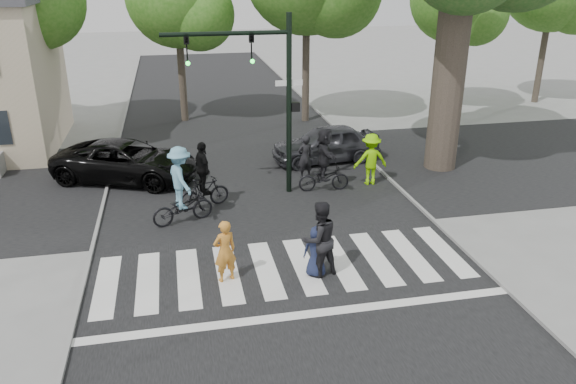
% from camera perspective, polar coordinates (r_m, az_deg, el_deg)
% --- Properties ---
extents(ground, '(120.00, 120.00, 0.00)m').
position_cam_1_polar(ground, '(13.97, 0.51, -9.66)').
color(ground, gray).
rests_on(ground, ground).
extents(road_stem, '(10.00, 70.00, 0.01)m').
position_cam_1_polar(road_stem, '(18.34, -2.80, -1.58)').
color(road_stem, black).
rests_on(road_stem, ground).
extents(road_cross, '(70.00, 10.00, 0.01)m').
position_cam_1_polar(road_cross, '(21.10, -4.10, 1.63)').
color(road_cross, black).
rests_on(road_cross, ground).
extents(curb_left, '(0.10, 70.00, 0.10)m').
position_cam_1_polar(curb_left, '(18.32, -18.62, -2.66)').
color(curb_left, gray).
rests_on(curb_left, ground).
extents(curb_right, '(0.10, 70.00, 0.10)m').
position_cam_1_polar(curb_right, '(19.67, 11.87, -0.22)').
color(curb_right, gray).
rests_on(curb_right, ground).
extents(crosswalk, '(10.00, 3.85, 0.01)m').
position_cam_1_polar(crosswalk, '(14.53, -0.05, -8.29)').
color(crosswalk, silver).
rests_on(crosswalk, ground).
extents(traffic_signal, '(4.45, 0.29, 6.00)m').
position_cam_1_polar(traffic_signal, '(18.37, -2.53, 11.22)').
color(traffic_signal, black).
rests_on(traffic_signal, ground).
extents(bg_tree_2, '(5.04, 4.80, 8.40)m').
position_cam_1_polar(bg_tree_2, '(28.29, -10.71, 18.51)').
color(bg_tree_2, brown).
rests_on(bg_tree_2, ground).
extents(bg_tree_4, '(4.83, 4.60, 8.15)m').
position_cam_1_polar(bg_tree_4, '(31.48, 17.12, 18.02)').
color(bg_tree_4, brown).
rests_on(bg_tree_4, ground).
extents(pedestrian_woman, '(0.69, 0.57, 1.64)m').
position_cam_1_polar(pedestrian_woman, '(13.95, -6.44, -5.99)').
color(pedestrian_woman, orange).
rests_on(pedestrian_woman, ground).
extents(pedestrian_child, '(0.76, 0.61, 1.35)m').
position_cam_1_polar(pedestrian_child, '(14.18, 2.88, -6.04)').
color(pedestrian_child, '#1B2240').
rests_on(pedestrian_child, ground).
extents(pedestrian_adult, '(1.15, 1.00, 2.00)m').
position_cam_1_polar(pedestrian_adult, '(14.07, 3.21, -4.79)').
color(pedestrian_adult, black).
rests_on(pedestrian_adult, ground).
extents(cyclist_left, '(2.02, 1.41, 2.42)m').
position_cam_1_polar(cyclist_left, '(17.17, -10.79, 0.13)').
color(cyclist_left, black).
rests_on(cyclist_left, ground).
extents(cyclist_mid, '(1.75, 1.11, 2.21)m').
position_cam_1_polar(cyclist_mid, '(18.24, -8.57, 1.11)').
color(cyclist_mid, black).
rests_on(cyclist_mid, ground).
extents(cyclist_right, '(1.81, 1.68, 2.25)m').
position_cam_1_polar(cyclist_right, '(19.41, 3.69, 2.92)').
color(cyclist_right, black).
rests_on(cyclist_right, ground).
extents(car_suv, '(5.76, 4.24, 1.46)m').
position_cam_1_polar(car_suv, '(21.27, -16.06, 3.04)').
color(car_suv, black).
rests_on(car_suv, ground).
extents(car_grey, '(4.45, 2.19, 1.46)m').
position_cam_1_polar(car_grey, '(22.54, 3.84, 4.92)').
color(car_grey, '#323238').
rests_on(car_grey, ground).
extents(bystander_hivis, '(1.22, 0.71, 1.87)m').
position_cam_1_polar(bystander_hivis, '(20.21, 8.40, 3.31)').
color(bystander_hivis, '#7AD403').
rests_on(bystander_hivis, ground).
extents(bystander_dark, '(0.67, 0.52, 1.63)m').
position_cam_1_polar(bystander_dark, '(20.63, 1.74, 3.58)').
color(bystander_dark, black).
rests_on(bystander_dark, ground).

